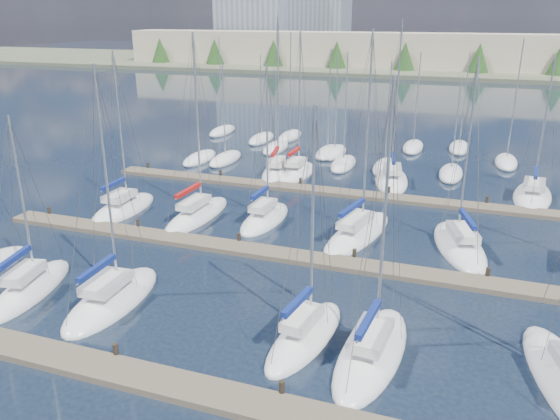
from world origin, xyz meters
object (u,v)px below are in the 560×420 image
(sailboat_n, at_px, (277,172))
(sailboat_e, at_px, (372,352))
(sailboat_h, at_px, (123,208))
(sailboat_j, at_px, (265,219))
(sailboat_k, at_px, (357,234))
(sailboat_d, at_px, (305,336))
(sailboat_c, at_px, (112,299))
(sailboat_l, at_px, (459,246))
(sailboat_i, at_px, (197,215))
(sailboat_o, at_px, (297,172))
(sailboat_q, at_px, (532,196))
(sailboat_b, at_px, (30,289))
(sailboat_p, at_px, (391,179))

(sailboat_n, xyz_separation_m, sailboat_e, (14.41, -27.11, -0.01))
(sailboat_h, bearing_deg, sailboat_j, 6.51)
(sailboat_k, height_order, sailboat_j, sailboat_k)
(sailboat_d, xyz_separation_m, sailboat_c, (-11.04, -0.01, -0.01))
(sailboat_k, bearing_deg, sailboat_l, 12.88)
(sailboat_i, xyz_separation_m, sailboat_d, (12.83, -13.35, -0.00))
(sailboat_o, xyz_separation_m, sailboat_q, (21.31, -0.18, -0.02))
(sailboat_i, distance_m, sailboat_d, 18.52)
(sailboat_q, bearing_deg, sailboat_d, -107.56)
(sailboat_n, xyz_separation_m, sailboat_k, (10.80, -13.10, -0.01))
(sailboat_o, distance_m, sailboat_h, 17.66)
(sailboat_e, xyz_separation_m, sailboat_k, (-3.61, 14.01, 0.00))
(sailboat_b, xyz_separation_m, sailboat_n, (5.07, 27.44, 0.02))
(sailboat_q, distance_m, sailboat_k, 18.26)
(sailboat_o, height_order, sailboat_k, sailboat_k)
(sailboat_o, xyz_separation_m, sailboat_c, (-1.84, -27.38, -0.01))
(sailboat_n, bearing_deg, sailboat_l, -46.67)
(sailboat_e, relative_size, sailboat_l, 1.01)
(sailboat_n, distance_m, sailboat_q, 23.21)
(sailboat_l, distance_m, sailboat_j, 14.24)
(sailboat_h, distance_m, sailboat_d, 23.01)
(sailboat_b, relative_size, sailboat_l, 0.81)
(sailboat_p, distance_m, sailboat_k, 14.29)
(sailboat_l, xyz_separation_m, sailboat_k, (-6.93, -0.17, 0.01))
(sailboat_h, distance_m, sailboat_q, 34.41)
(sailboat_l, bearing_deg, sailboat_q, 51.86)
(sailboat_n, bearing_deg, sailboat_d, -78.12)
(sailboat_h, height_order, sailboat_q, sailboat_h)
(sailboat_i, bearing_deg, sailboat_l, 3.36)
(sailboat_o, distance_m, sailboat_k, 16.25)
(sailboat_c, distance_m, sailboat_j, 14.80)
(sailboat_o, height_order, sailboat_c, sailboat_o)
(sailboat_q, relative_size, sailboat_i, 0.87)
(sailboat_q, height_order, sailboat_j, sailboat_q)
(sailboat_o, height_order, sailboat_d, sailboat_o)
(sailboat_n, xyz_separation_m, sailboat_h, (-8.04, -14.11, -0.02))
(sailboat_j, bearing_deg, sailboat_d, -60.10)
(sailboat_n, xyz_separation_m, sailboat_d, (11.11, -26.87, -0.01))
(sailboat_q, bearing_deg, sailboat_l, -106.02)
(sailboat_p, distance_m, sailboat_i, 19.47)
(sailboat_b, distance_m, sailboat_l, 27.03)
(sailboat_b, distance_m, sailboat_j, 17.23)
(sailboat_b, distance_m, sailboat_n, 27.90)
(sailboat_p, xyz_separation_m, sailboat_l, (6.70, -14.12, -0.01))
(sailboat_c, bearing_deg, sailboat_k, 49.51)
(sailboat_p, bearing_deg, sailboat_d, -99.84)
(sailboat_e, height_order, sailboat_i, sailboat_i)
(sailboat_l, bearing_deg, sailboat_n, 128.22)
(sailboat_h, xyz_separation_m, sailboat_l, (25.78, 1.18, -0.00))
(sailboat_o, distance_m, sailboat_e, 30.30)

